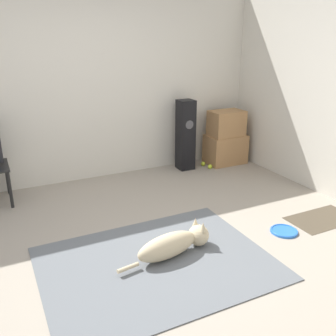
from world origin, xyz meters
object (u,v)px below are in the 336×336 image
object	(u,v)px
cardboard_box_upper	(226,123)
tennis_ball_near_speaker	(192,167)
tennis_ball_by_boxes	(210,167)
tennis_ball_loose_on_carpet	(203,164)
dog	(175,243)
floor_speaker	(186,135)
frisbee	(284,231)
cardboard_box_lower	(225,149)

from	to	relation	value
cardboard_box_upper	tennis_ball_near_speaker	distance (m)	0.83
tennis_ball_by_boxes	tennis_ball_loose_on_carpet	bearing A→B (deg)	98.62
dog	tennis_ball_loose_on_carpet	size ratio (longest dim) A/B	14.31
floor_speaker	cardboard_box_upper	bearing A→B (deg)	-4.81
tennis_ball_near_speaker	frisbee	bearing A→B (deg)	-92.94
tennis_ball_loose_on_carpet	tennis_ball_near_speaker	bearing A→B (deg)	-168.48
cardboard_box_upper	tennis_ball_loose_on_carpet	size ratio (longest dim) A/B	7.62
floor_speaker	tennis_ball_near_speaker	size ratio (longest dim) A/B	15.38
dog	cardboard_box_upper	xyz separation A→B (m)	(1.87, 1.95, 0.51)
cardboard_box_upper	tennis_ball_loose_on_carpet	xyz separation A→B (m)	(-0.37, 0.03, -0.59)
floor_speaker	frisbee	bearing A→B (deg)	-90.68
cardboard_box_lower	cardboard_box_upper	xyz separation A→B (m)	(-0.01, -0.01, 0.41)
dog	cardboard_box_lower	xyz separation A→B (m)	(1.88, 1.96, 0.10)
floor_speaker	tennis_ball_by_boxes	size ratio (longest dim) A/B	15.38
dog	tennis_ball_by_boxes	distance (m)	2.38
cardboard_box_upper	dog	bearing A→B (deg)	-133.74
cardboard_box_lower	cardboard_box_upper	bearing A→B (deg)	-133.91
frisbee	tennis_ball_loose_on_carpet	world-z (taller)	tennis_ball_loose_on_carpet
dog	cardboard_box_upper	distance (m)	2.75
tennis_ball_by_boxes	tennis_ball_near_speaker	xyz separation A→B (m)	(-0.24, 0.11, 0.00)
dog	tennis_ball_loose_on_carpet	distance (m)	2.49
tennis_ball_loose_on_carpet	cardboard_box_lower	bearing A→B (deg)	-2.84
frisbee	tennis_ball_by_boxes	xyz separation A→B (m)	(0.35, 1.94, 0.02)
frisbee	floor_speaker	bearing A→B (deg)	89.32
floor_speaker	cardboard_box_lower	bearing A→B (deg)	-3.71
tennis_ball_by_boxes	frisbee	bearing A→B (deg)	-100.14
cardboard_box_lower	dog	bearing A→B (deg)	-133.74
dog	tennis_ball_loose_on_carpet	xyz separation A→B (m)	(1.50, 1.98, -0.09)
cardboard_box_lower	tennis_ball_by_boxes	xyz separation A→B (m)	(-0.36, -0.14, -0.19)
floor_speaker	tennis_ball_by_boxes	world-z (taller)	floor_speaker
floor_speaker	tennis_ball_near_speaker	distance (m)	0.49
tennis_ball_by_boxes	floor_speaker	bearing A→B (deg)	150.60
dog	cardboard_box_lower	world-z (taller)	cardboard_box_lower
cardboard_box_lower	tennis_ball_loose_on_carpet	xyz separation A→B (m)	(-0.38, 0.02, -0.19)
frisbee	tennis_ball_loose_on_carpet	bearing A→B (deg)	81.23
cardboard_box_lower	tennis_ball_near_speaker	bearing A→B (deg)	-177.54
cardboard_box_upper	floor_speaker	xyz separation A→B (m)	(-0.67, 0.06, -0.12)
dog	cardboard_box_upper	bearing A→B (deg)	46.26
tennis_ball_by_boxes	tennis_ball_loose_on_carpet	xyz separation A→B (m)	(-0.02, 0.16, 0.00)
frisbee	floor_speaker	distance (m)	2.18
dog	tennis_ball_loose_on_carpet	bearing A→B (deg)	52.88
cardboard_box_lower	floor_speaker	distance (m)	0.74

